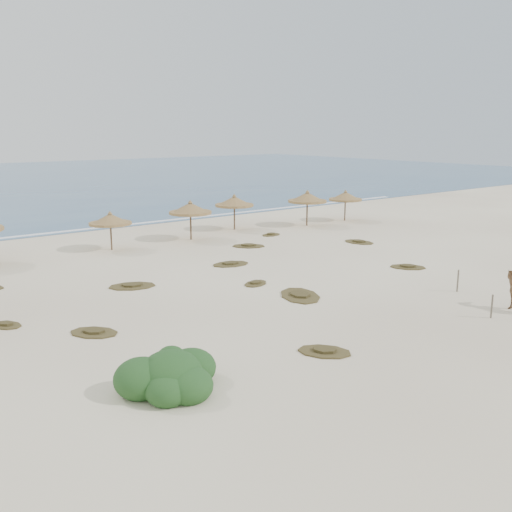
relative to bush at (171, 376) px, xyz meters
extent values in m
plane|color=#F3E9C7|center=(10.23, 3.39, -0.49)|extent=(160.00, 160.00, 0.00)
cube|color=white|center=(10.23, 29.39, -0.48)|extent=(70.00, 0.60, 0.01)
cylinder|color=brown|center=(7.16, 20.72, 0.48)|extent=(0.11, 0.11, 1.94)
cylinder|color=#936942|center=(7.16, 20.72, 1.28)|extent=(3.36, 3.36, 0.17)
cone|color=#936942|center=(7.16, 20.72, 1.59)|extent=(3.25, 3.25, 0.69)
cone|color=#936942|center=(7.16, 20.72, 2.00)|extent=(0.33, 0.33, 0.20)
cylinder|color=brown|center=(13.20, 20.62, 0.59)|extent=(0.12, 0.12, 2.15)
cylinder|color=#936942|center=(13.20, 20.62, 1.48)|extent=(3.83, 3.83, 0.18)
cone|color=#936942|center=(13.20, 20.62, 1.82)|extent=(3.70, 3.70, 0.77)
cone|color=#936942|center=(13.20, 20.62, 2.28)|extent=(0.37, 0.37, 0.23)
cylinder|color=brown|center=(18.13, 22.12, 0.58)|extent=(0.12, 0.12, 2.13)
cylinder|color=#936942|center=(18.13, 22.12, 1.46)|extent=(3.08, 3.08, 0.18)
cone|color=#936942|center=(18.13, 22.12, 1.79)|extent=(2.98, 2.98, 0.76)
cone|color=#936942|center=(18.13, 22.12, 2.25)|extent=(0.36, 0.36, 0.22)
cylinder|color=brown|center=(23.98, 20.03, 0.62)|extent=(0.13, 0.13, 2.21)
cylinder|color=#936942|center=(23.98, 20.03, 1.54)|extent=(4.03, 4.03, 0.19)
cone|color=#936942|center=(23.98, 20.03, 1.89)|extent=(3.90, 3.90, 0.79)
cone|color=#936942|center=(23.98, 20.03, 2.36)|extent=(0.38, 0.38, 0.23)
cylinder|color=brown|center=(28.41, 19.98, 0.52)|extent=(0.11, 0.11, 2.01)
cylinder|color=#936942|center=(28.41, 19.98, 1.35)|extent=(3.62, 3.62, 0.17)
cone|color=#936942|center=(28.41, 19.98, 1.67)|extent=(3.50, 3.50, 0.72)
cone|color=#936942|center=(28.41, 19.98, 2.10)|extent=(0.34, 0.34, 0.21)
cylinder|color=#6D6052|center=(14.13, -2.20, 0.03)|extent=(0.08, 0.08, 1.03)
cylinder|color=#6D6052|center=(16.54, 1.01, 0.07)|extent=(0.09, 0.09, 1.10)
ellipsoid|color=#274F21|center=(-0.02, -0.05, 0.06)|extent=(1.98, 1.98, 1.48)
ellipsoid|color=#274F21|center=(0.87, 0.24, -0.04)|extent=(1.58, 1.58, 1.19)
ellipsoid|color=#274F21|center=(-0.81, 0.34, 0.01)|extent=(1.68, 1.68, 1.26)
ellipsoid|color=#274F21|center=(0.18, -0.75, -0.09)|extent=(1.48, 1.48, 1.11)
ellipsoid|color=#274F21|center=(-0.41, -0.55, -0.11)|extent=(1.38, 1.38, 1.04)
ellipsoid|color=#274F21|center=(0.58, 0.83, -0.14)|extent=(1.19, 1.19, 0.89)
ellipsoid|color=#274F21|center=(0.28, 0.44, 0.40)|extent=(0.89, 0.89, 0.67)
ellipsoid|color=#274F21|center=(-0.31, 0.04, 0.45)|extent=(0.79, 0.79, 0.59)
camera|label=1|loc=(-7.75, -14.34, 7.33)|focal=40.00mm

